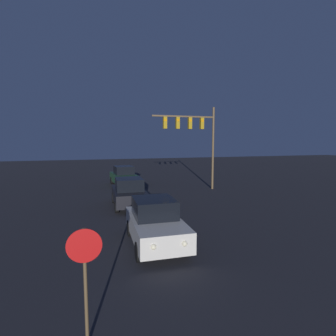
% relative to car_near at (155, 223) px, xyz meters
% --- Properties ---
extents(car_near, '(1.96, 4.11, 1.76)m').
position_rel_car_near_xyz_m(car_near, '(0.00, 0.00, 0.00)').
color(car_near, beige).
rests_on(car_near, ground_plane).
extents(car_mid, '(1.95, 4.10, 1.76)m').
position_rel_car_near_xyz_m(car_mid, '(-0.11, 6.08, 0.00)').
color(car_mid, black).
rests_on(car_mid, ground_plane).
extents(car_far, '(2.12, 4.17, 1.76)m').
position_rel_car_near_xyz_m(car_far, '(0.54, 13.74, 0.00)').
color(car_far, '#1E4728').
rests_on(car_far, ground_plane).
extents(traffic_signal_mast, '(5.21, 0.30, 6.67)m').
position_rel_car_near_xyz_m(traffic_signal_mast, '(5.79, 9.98, 3.81)').
color(traffic_signal_mast, brown).
rests_on(traffic_signal_mast, ground_plane).
extents(stop_sign, '(0.66, 0.07, 2.35)m').
position_rel_car_near_xyz_m(stop_sign, '(-2.50, -4.49, 0.77)').
color(stop_sign, brown).
rests_on(stop_sign, ground_plane).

